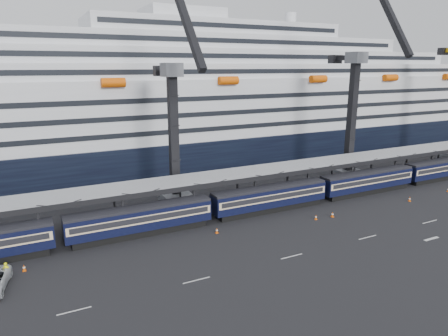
# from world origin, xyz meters

# --- Properties ---
(ground) EXTENTS (260.00, 260.00, 0.00)m
(ground) POSITION_xyz_m (0.00, 0.00, 0.00)
(ground) COLOR black
(ground) RESTS_ON ground
(lane_markings) EXTENTS (111.00, 4.27, 0.02)m
(lane_markings) POSITION_xyz_m (8.15, -5.23, 0.01)
(lane_markings) COLOR beige
(lane_markings) RESTS_ON ground
(train) EXTENTS (133.05, 3.00, 4.05)m
(train) POSITION_xyz_m (-4.65, 10.00, 2.20)
(train) COLOR black
(train) RESTS_ON ground
(canopy) EXTENTS (130.00, 6.25, 5.53)m
(canopy) POSITION_xyz_m (0.00, 14.00, 5.25)
(canopy) COLOR gray
(canopy) RESTS_ON ground
(cruise_ship) EXTENTS (214.09, 28.84, 34.00)m
(cruise_ship) POSITION_xyz_m (-1.08, 45.99, 12.34)
(cruise_ship) COLOR black
(cruise_ship) RESTS_ON ground
(crane_dark_near) EXTENTS (4.50, 17.75, 35.08)m
(crane_dark_near) POSITION_xyz_m (-20.00, 18.59, 11.93)
(crane_dark_near) COLOR #505358
(crane_dark_near) RESTS_ON ground
(crane_dark_mid) EXTENTS (4.50, 18.24, 39.64)m
(crane_dark_mid) POSITION_xyz_m (15.00, 17.59, 13.36)
(crane_dark_mid) COLOR #505358
(crane_dark_mid) RESTS_ON ground
(worker) EXTENTS (0.81, 0.68, 1.91)m
(worker) POSITION_xyz_m (-43.54, 4.98, 0.96)
(worker) COLOR #FCF90D
(worker) RESTS_ON ground
(traffic_cone_a) EXTENTS (0.39, 0.39, 0.78)m
(traffic_cone_a) POSITION_xyz_m (-41.97, 6.12, 0.38)
(traffic_cone_a) COLOR #E05507
(traffic_cone_a) RESTS_ON ground
(traffic_cone_b) EXTENTS (0.38, 0.38, 0.77)m
(traffic_cone_b) POSITION_xyz_m (-18.93, 5.94, 0.38)
(traffic_cone_b) COLOR #E05507
(traffic_cone_b) RESTS_ON ground
(traffic_cone_c) EXTENTS (0.37, 0.37, 0.74)m
(traffic_cone_c) POSITION_xyz_m (-4.01, 3.94, 0.37)
(traffic_cone_c) COLOR #E05507
(traffic_cone_c) RESTS_ON ground
(traffic_cone_d) EXTENTS (0.42, 0.42, 0.85)m
(traffic_cone_d) POSITION_xyz_m (-1.21, 3.64, 0.42)
(traffic_cone_d) COLOR #E05507
(traffic_cone_d) RESTS_ON ground
(traffic_cone_e) EXTENTS (0.41, 0.41, 0.82)m
(traffic_cone_e) POSITION_xyz_m (14.94, 3.47, 0.40)
(traffic_cone_e) COLOR #E05507
(traffic_cone_e) RESTS_ON ground
(traffic_cone_f) EXTENTS (0.38, 0.38, 0.77)m
(traffic_cone_f) POSITION_xyz_m (25.42, 4.01, 0.38)
(traffic_cone_f) COLOR #E05507
(traffic_cone_f) RESTS_ON ground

